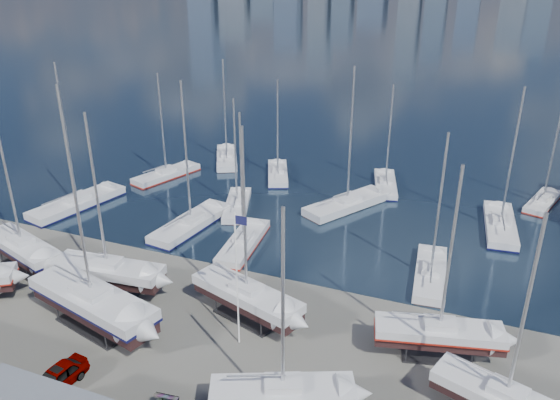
% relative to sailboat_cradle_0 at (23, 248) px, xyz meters
% --- Properties ---
extents(ground, '(1400.00, 1400.00, 0.00)m').
position_rel_sailboat_cradle_0_xyz_m(ground, '(19.80, -2.80, -2.09)').
color(ground, '#605E59').
rests_on(ground, ground).
extents(water, '(1400.00, 600.00, 0.40)m').
position_rel_sailboat_cradle_0_xyz_m(water, '(19.80, 307.20, -2.24)').
color(water, '#192D3A').
rests_on(water, ground).
extents(sailboat_cradle_0, '(10.53, 5.83, 16.38)m').
position_rel_sailboat_cradle_0_xyz_m(sailboat_cradle_0, '(0.00, 0.00, 0.00)').
color(sailboat_cradle_0, '#2D2D33').
rests_on(sailboat_cradle_0, ground).
extents(sailboat_cradle_2, '(10.34, 3.81, 16.46)m').
position_rel_sailboat_cradle_0_xyz_m(sailboat_cradle_2, '(10.26, -0.49, 0.01)').
color(sailboat_cradle_2, '#2D2D33').
rests_on(sailboat_cradle_2, ground).
extents(sailboat_cradle_3, '(12.82, 6.37, 19.66)m').
position_rel_sailboat_cradle_0_xyz_m(sailboat_cradle_3, '(12.36, -5.08, 0.17)').
color(sailboat_cradle_3, '#2D2D33').
rests_on(sailboat_cradle_3, ground).
extents(sailboat_cradle_4, '(10.49, 5.83, 16.46)m').
position_rel_sailboat_cradle_0_xyz_m(sailboat_cradle_4, '(23.35, 0.43, 0.01)').
color(sailboat_cradle_4, '#2D2D33').
rests_on(sailboat_cradle_4, ground).
extents(sailboat_cradle_5, '(9.57, 6.04, 15.10)m').
position_rel_sailboat_cradle_0_xyz_m(sailboat_cradle_5, '(30.04, -8.69, -0.07)').
color(sailboat_cradle_5, '#2D2D33').
rests_on(sailboat_cradle_5, ground).
extents(sailboat_cradle_6, '(9.77, 4.79, 15.28)m').
position_rel_sailboat_cradle_0_xyz_m(sailboat_cradle_6, '(38.55, 1.27, -0.06)').
color(sailboat_cradle_6, '#2D2D33').
rests_on(sailboat_cradle_6, ground).
extents(sailboat_moored_0, '(6.01, 12.52, 18.05)m').
position_rel_sailboat_cradle_0_xyz_m(sailboat_moored_0, '(-4.91, 13.11, -1.78)').
color(sailboat_moored_0, black).
rests_on(sailboat_moored_0, water).
extents(sailboat_moored_1, '(5.92, 10.31, 14.88)m').
position_rel_sailboat_cradle_0_xyz_m(sailboat_moored_1, '(-0.35, 25.56, -1.78)').
color(sailboat_moored_1, black).
rests_on(sailboat_moored_1, water).
extents(sailboat_moored_2, '(7.24, 10.47, 15.53)m').
position_rel_sailboat_cradle_0_xyz_m(sailboat_moored_2, '(4.35, 34.57, -1.77)').
color(sailboat_moored_2, black).
rests_on(sailboat_moored_2, water).
extents(sailboat_moored_3, '(4.73, 11.78, 17.12)m').
position_rel_sailboat_cradle_0_xyz_m(sailboat_moored_3, '(10.58, 13.34, -1.78)').
color(sailboat_moored_3, black).
rests_on(sailboat_moored_3, water).
extents(sailboat_moored_4, '(5.52, 9.60, 13.99)m').
position_rel_sailboat_cradle_0_xyz_m(sailboat_moored_4, '(13.11, 19.82, -1.77)').
color(sailboat_moored_4, black).
rests_on(sailboat_moored_4, water).
extents(sailboat_moored_5, '(6.02, 9.63, 13.97)m').
position_rel_sailboat_cradle_0_xyz_m(sailboat_moored_5, '(13.72, 31.43, -1.78)').
color(sailboat_moored_5, black).
rests_on(sailboat_moored_5, water).
extents(sailboat_moored_6, '(3.75, 10.20, 14.91)m').
position_rel_sailboat_cradle_0_xyz_m(sailboat_moored_6, '(17.82, 11.53, -1.78)').
color(sailboat_moored_6, black).
rests_on(sailboat_moored_6, water).
extents(sailboat_moored_7, '(8.74, 11.73, 17.64)m').
position_rel_sailboat_cradle_0_xyz_m(sailboat_moored_7, '(25.33, 24.81, -1.77)').
color(sailboat_moored_7, black).
rests_on(sailboat_moored_7, water).
extents(sailboat_moored_8, '(4.85, 9.81, 14.13)m').
position_rel_sailboat_cradle_0_xyz_m(sailboat_moored_8, '(28.29, 32.93, -1.78)').
color(sailboat_moored_8, black).
rests_on(sailboat_moored_8, water).
extents(sailboat_moored_9, '(3.60, 10.00, 14.80)m').
position_rel_sailboat_cradle_0_xyz_m(sailboat_moored_9, '(36.70, 12.30, -1.77)').
color(sailboat_moored_9, black).
rests_on(sailboat_moored_9, water).
extents(sailboat_moored_10, '(4.01, 11.30, 16.57)m').
position_rel_sailboat_cradle_0_xyz_m(sailboat_moored_10, '(42.51, 25.51, -1.78)').
color(sailboat_moored_10, black).
rests_on(sailboat_moored_10, water).
extents(sailboat_moored_11, '(4.82, 8.74, 12.59)m').
position_rel_sailboat_cradle_0_xyz_m(sailboat_moored_11, '(47.21, 34.47, -1.78)').
color(sailboat_moored_11, black).
rests_on(sailboat_moored_11, water).
extents(car_a, '(2.43, 4.90, 1.60)m').
position_rel_sailboat_cradle_0_xyz_m(car_a, '(14.45, -11.78, -1.29)').
color(car_a, gray).
rests_on(car_a, ground).
extents(car_b, '(4.79, 2.47, 1.51)m').
position_rel_sailboat_cradle_0_xyz_m(car_b, '(11.71, -13.95, -1.34)').
color(car_b, gray).
rests_on(car_b, ground).
extents(flagpole, '(0.99, 0.12, 11.19)m').
position_rel_sailboat_cradle_0_xyz_m(flagpole, '(24.18, -2.73, 4.31)').
color(flagpole, white).
rests_on(flagpole, ground).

